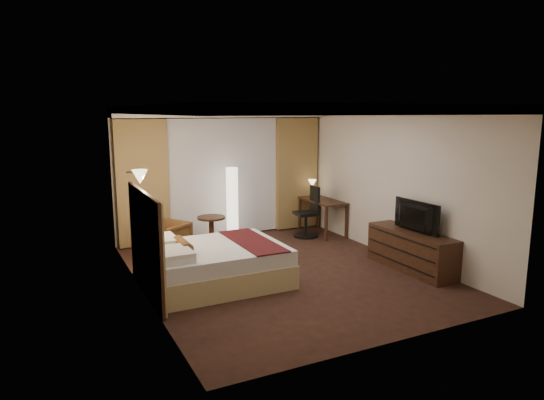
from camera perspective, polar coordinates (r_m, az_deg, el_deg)
name	(u,v)px	position (r m, az deg, el deg)	size (l,w,h in m)	color
floor	(283,272)	(8.10, 1.27, -8.49)	(4.50, 5.50, 0.01)	black
ceiling	(283,106)	(7.66, 1.35, 10.99)	(4.50, 5.50, 0.01)	white
back_wall	(223,173)	(10.26, -5.83, 3.23)	(4.50, 0.02, 2.70)	beige
left_wall	(141,203)	(7.03, -15.19, -0.39)	(0.02, 5.50, 2.70)	beige
right_wall	(393,183)	(9.02, 14.10, 1.98)	(0.02, 5.50, 2.70)	beige
crown_molding	(283,110)	(7.66, 1.35, 10.54)	(4.50, 5.50, 0.12)	black
soffit	(226,112)	(9.94, -5.45, 10.23)	(4.50, 0.50, 0.20)	white
curtain_sheer	(224,178)	(10.19, -5.66, 2.62)	(2.48, 0.04, 2.45)	silver
curtain_left_drape	(142,183)	(9.68, -15.00, 1.90)	(1.00, 0.14, 2.45)	tan
curtain_right_drape	(296,174)	(10.85, 2.89, 3.13)	(1.00, 0.14, 2.45)	tan
wall_sconce	(140,177)	(7.80, -15.29, 2.65)	(0.24, 0.24, 0.24)	white
bed	(216,264)	(7.56, -6.64, -7.54)	(2.06, 1.60, 0.60)	white
headboard	(146,244)	(7.17, -14.57, -5.06)	(0.12, 1.90, 1.50)	tan
armchair	(167,237)	(9.11, -12.28, -4.30)	(0.67, 0.63, 0.69)	#4C2917
side_table	(212,232)	(9.57, -7.12, -3.71)	(0.55, 0.55, 0.60)	black
floor_lamp	(232,204)	(9.90, -4.69, -0.47)	(0.32, 0.32, 1.52)	white
desk	(322,217)	(10.52, 5.94, -1.99)	(0.55, 1.19, 0.75)	black
desk_lamp	(312,189)	(10.79, 4.74, 1.29)	(0.18, 0.18, 0.34)	#FFD899
office_chair	(306,212)	(10.22, 4.01, -1.37)	(0.52, 0.52, 1.08)	black
dresser	(411,250)	(8.47, 16.08, -5.72)	(0.50, 1.70, 0.66)	black
television	(412,215)	(8.30, 16.14, -1.67)	(0.99, 0.57, 0.13)	black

